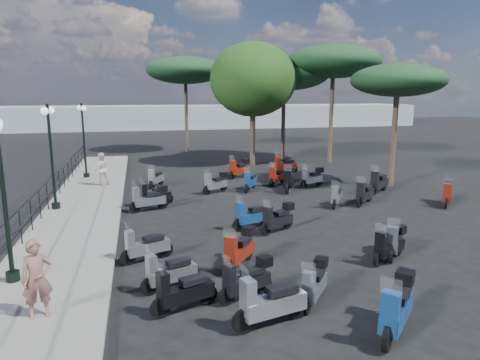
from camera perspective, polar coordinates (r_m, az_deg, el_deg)
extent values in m
plane|color=black|center=(15.58, 2.86, -5.99)|extent=(120.00, 120.00, 0.00)
cube|color=slate|center=(18.00, -20.35, -4.05)|extent=(3.00, 30.00, 0.15)
cylinder|color=black|center=(13.39, -28.57, -7.25)|extent=(0.04, 0.04, 1.10)
cylinder|color=black|center=(14.65, -27.22, -5.57)|extent=(0.04, 0.04, 1.10)
cylinder|color=black|center=(15.93, -26.09, -4.16)|extent=(0.04, 0.04, 1.10)
cylinder|color=black|center=(17.22, -25.13, -2.96)|extent=(0.04, 0.04, 1.10)
cylinder|color=black|center=(18.53, -24.30, -1.93)|extent=(0.04, 0.04, 1.10)
cylinder|color=black|center=(19.84, -23.59, -1.04)|extent=(0.04, 0.04, 1.10)
cylinder|color=black|center=(21.16, -22.97, -0.25)|extent=(0.04, 0.04, 1.10)
cylinder|color=black|center=(22.49, -22.42, 0.44)|extent=(0.04, 0.04, 1.10)
cylinder|color=black|center=(23.82, -21.93, 1.06)|extent=(0.04, 0.04, 1.10)
cylinder|color=black|center=(25.16, -21.49, 1.61)|extent=(0.04, 0.04, 1.10)
cylinder|color=black|center=(26.49, -21.09, 2.10)|extent=(0.04, 0.04, 1.10)
cylinder|color=black|center=(27.84, -20.74, 2.55)|extent=(0.04, 0.04, 1.10)
cylinder|color=black|center=(29.18, -20.42, 2.95)|extent=(0.04, 0.04, 1.10)
cylinder|color=black|center=(30.53, -20.12, 3.32)|extent=(0.04, 0.04, 1.10)
cube|color=black|center=(17.77, -24.84, -0.77)|extent=(0.04, 26.00, 0.04)
cube|color=black|center=(17.88, -24.70, -2.43)|extent=(0.04, 26.00, 0.04)
cylinder|color=black|center=(12.12, -28.02, -11.24)|extent=(0.33, 0.33, 0.24)
cylinder|color=black|center=(11.56, -28.92, -2.41)|extent=(0.11, 0.11, 4.08)
cylinder|color=black|center=(18.62, -23.33, -3.14)|extent=(0.33, 0.33, 0.25)
cylinder|color=black|center=(18.25, -23.81, 2.77)|extent=(0.11, 0.11, 4.13)
cylinder|color=black|center=(18.10, -24.31, 8.75)|extent=(0.09, 0.93, 0.04)
sphere|color=white|center=(18.55, -23.95, 8.51)|extent=(0.29, 0.29, 0.29)
sphere|color=white|center=(17.65, -24.63, 8.34)|extent=(0.29, 0.29, 0.29)
cylinder|color=black|center=(24.93, -19.78, 0.64)|extent=(0.32, 0.32, 0.24)
cylinder|color=black|center=(24.67, -20.08, 4.93)|extent=(0.11, 0.11, 4.00)
cylinder|color=black|center=(24.55, -20.38, 9.22)|extent=(0.35, 0.86, 0.04)
sphere|color=white|center=(24.99, -20.61, 9.01)|extent=(0.28, 0.28, 0.28)
sphere|color=white|center=(24.12, -20.11, 8.98)|extent=(0.28, 0.28, 0.28)
imported|color=brown|center=(9.82, -25.45, -11.83)|extent=(0.68, 0.54, 1.66)
imported|color=beige|center=(22.42, -18.04, 1.41)|extent=(0.94, 0.82, 1.63)
cylinder|color=black|center=(9.57, -10.56, -16.43)|extent=(0.46, 0.25, 0.46)
cylinder|color=black|center=(10.01, -4.33, -14.95)|extent=(0.46, 0.25, 0.46)
cube|color=black|center=(9.72, -7.14, -14.74)|extent=(1.27, 0.73, 0.32)
cube|color=black|center=(9.67, -6.29, -13.11)|extent=(0.63, 0.46, 0.13)
cube|color=black|center=(9.40, -10.23, -13.97)|extent=(0.29, 0.34, 0.67)
plane|color=white|center=(9.21, -10.66, -11.64)|extent=(0.19, 0.37, 0.35)
cylinder|color=black|center=(10.57, -12.00, -13.71)|extent=(0.45, 0.24, 0.45)
cylinder|color=black|center=(10.98, -6.47, -12.53)|extent=(0.45, 0.24, 0.45)
cube|color=gray|center=(10.71, -8.97, -12.26)|extent=(1.24, 0.71, 0.32)
cube|color=black|center=(10.67, -8.23, -10.82)|extent=(0.62, 0.45, 0.13)
cube|color=gray|center=(10.42, -11.71, -11.51)|extent=(0.29, 0.33, 0.65)
plane|color=white|center=(10.25, -12.10, -9.41)|extent=(0.19, 0.36, 0.35)
cylinder|color=black|center=(12.40, -14.70, -9.96)|extent=(0.45, 0.25, 0.45)
cylinder|color=black|center=(12.78, -9.92, -9.09)|extent=(0.45, 0.25, 0.45)
cube|color=gray|center=(12.53, -12.10, -8.78)|extent=(1.24, 0.72, 0.32)
cube|color=black|center=(12.50, -11.48, -7.53)|extent=(0.62, 0.46, 0.13)
cube|color=gray|center=(12.27, -14.47, -8.04)|extent=(0.29, 0.33, 0.65)
plane|color=white|center=(12.13, -14.82, -6.21)|extent=(0.19, 0.36, 0.35)
cylinder|color=black|center=(18.26, -12.88, -2.90)|extent=(0.46, 0.23, 0.45)
cylinder|color=black|center=(18.63, -9.56, -2.48)|extent=(0.46, 0.23, 0.45)
cube|color=black|center=(18.41, -11.09, -2.15)|extent=(1.27, 0.68, 0.32)
cube|color=black|center=(18.41, -10.65, -1.29)|extent=(0.63, 0.44, 0.13)
cube|color=black|center=(18.18, -12.72, -1.54)|extent=(0.28, 0.33, 0.66)
plane|color=white|center=(18.08, -12.95, -0.24)|extent=(0.18, 0.37, 0.35)
cylinder|color=black|center=(17.52, -13.84, -3.54)|extent=(0.47, 0.24, 0.47)
cylinder|color=black|center=(17.89, -10.30, -3.07)|extent=(0.47, 0.24, 0.47)
cube|color=#51565A|center=(17.67, -11.93, -2.73)|extent=(1.30, 0.72, 0.33)
cube|color=black|center=(17.66, -11.46, -1.81)|extent=(0.65, 0.46, 0.14)
cube|color=#51565A|center=(17.43, -13.67, -2.09)|extent=(0.30, 0.34, 0.68)
plane|color=white|center=(17.32, -13.92, -0.71)|extent=(0.19, 0.37, 0.36)
cube|color=black|center=(17.76, -10.31, -1.12)|extent=(0.41, 0.40, 0.25)
cylinder|color=black|center=(21.62, -11.73, -0.63)|extent=(0.29, 0.44, 0.45)
cylinder|color=black|center=(22.60, -10.51, -0.06)|extent=(0.29, 0.44, 0.45)
cube|color=gray|center=(22.11, -11.07, 0.11)|extent=(0.84, 1.21, 0.32)
cube|color=black|center=(22.21, -10.93, 0.84)|extent=(0.50, 0.62, 0.13)
cube|color=gray|center=(21.60, -11.69, 0.52)|extent=(0.34, 0.31, 0.65)
plane|color=white|center=(21.47, -11.80, 1.58)|extent=(0.35, 0.23, 0.34)
cylinder|color=black|center=(8.90, 0.55, -18.33)|extent=(0.52, 0.23, 0.51)
cylinder|color=black|center=(9.49, 7.70, -16.41)|extent=(0.52, 0.23, 0.51)
cube|color=#A7A9B2|center=(9.11, 4.58, -16.23)|extent=(1.44, 0.69, 0.36)
cube|color=black|center=(9.06, 5.62, -14.28)|extent=(0.70, 0.47, 0.15)
cube|color=#A7A9B2|center=(8.70, 1.07, -15.39)|extent=(0.31, 0.37, 0.75)
plane|color=white|center=(8.46, 0.70, -12.58)|extent=(0.18, 0.41, 0.40)
cylinder|color=black|center=(9.92, -1.81, -15.26)|extent=(0.43, 0.25, 0.43)
cylinder|color=black|center=(10.51, 3.17, -13.66)|extent=(0.43, 0.25, 0.43)
cube|color=black|center=(10.16, 0.97, -13.56)|extent=(1.19, 0.74, 0.31)
cube|color=black|center=(10.14, 1.68, -12.05)|extent=(0.60, 0.46, 0.13)
cube|color=black|center=(9.78, -1.47, -12.98)|extent=(0.29, 0.33, 0.63)
plane|color=white|center=(9.59, -1.75, -10.86)|extent=(0.20, 0.34, 0.33)
cube|color=black|center=(10.29, 3.28, -10.73)|extent=(0.39, 0.38, 0.23)
cylinder|color=black|center=(11.39, -1.40, -11.48)|extent=(0.37, 0.43, 0.47)
cylinder|color=black|center=(12.37, 1.10, -9.57)|extent=(0.37, 0.43, 0.47)
cube|color=maroon|center=(11.85, 0.01, -9.62)|extent=(1.06, 1.20, 0.33)
cube|color=black|center=(11.89, 0.36, -8.13)|extent=(0.60, 0.64, 0.14)
cube|color=maroon|center=(11.29, -1.23, -9.24)|extent=(0.36, 0.35, 0.68)
plane|color=white|center=(11.09, -1.38, -7.21)|extent=(0.34, 0.29, 0.36)
cube|color=black|center=(12.17, 1.15, -6.79)|extent=(0.45, 0.46, 0.25)
cylinder|color=black|center=(14.79, -0.17, -6.00)|extent=(0.47, 0.26, 0.46)
cylinder|color=black|center=(15.44, 3.40, -5.26)|extent=(0.47, 0.26, 0.46)
cube|color=navy|center=(15.08, 1.81, -4.97)|extent=(1.29, 0.75, 0.33)
cube|color=black|center=(15.10, 2.32, -3.88)|extent=(0.64, 0.48, 0.13)
cube|color=navy|center=(14.70, 0.08, -4.30)|extent=(0.30, 0.35, 0.67)
plane|color=white|center=(14.56, -0.11, -2.70)|extent=(0.20, 0.37, 0.36)
cylinder|color=black|center=(20.06, -4.44, -1.36)|extent=(0.42, 0.32, 0.44)
cylinder|color=black|center=(20.81, -2.19, -0.86)|extent=(0.42, 0.32, 0.44)
cube|color=#A7A9B2|center=(20.42, -3.20, -0.63)|extent=(1.18, 0.93, 0.31)
cube|color=black|center=(20.48, -2.89, 0.15)|extent=(0.62, 0.54, 0.13)
cube|color=#A7A9B2|center=(20.02, -4.30, -0.14)|extent=(0.32, 0.34, 0.65)
plane|color=white|center=(19.90, -4.43, 1.01)|extent=(0.26, 0.33, 0.34)
cube|color=black|center=(20.70, -2.16, 0.75)|extent=(0.43, 0.42, 0.24)
cylinder|color=black|center=(20.36, 0.90, -1.13)|extent=(0.31, 0.43, 0.45)
cylinder|color=black|center=(21.41, 1.79, -0.50)|extent=(0.31, 0.43, 0.45)
cube|color=navy|center=(20.90, 1.40, -0.33)|extent=(0.91, 1.20, 0.32)
cube|color=black|center=(20.99, 1.53, 0.45)|extent=(0.53, 0.62, 0.13)
cube|color=navy|center=(20.34, 0.97, 0.10)|extent=(0.35, 0.32, 0.65)
plane|color=white|center=(20.21, 0.92, 1.24)|extent=(0.34, 0.25, 0.35)
cylinder|color=black|center=(9.70, 8.94, -16.09)|extent=(0.33, 0.39, 0.42)
cylinder|color=black|center=(10.62, 10.60, -13.59)|extent=(0.33, 0.39, 0.42)
cube|color=#51565A|center=(10.13, 9.92, -13.87)|extent=(0.95, 1.08, 0.30)
cube|color=black|center=(10.16, 10.20, -12.27)|extent=(0.54, 0.58, 0.12)
cube|color=#51565A|center=(9.58, 9.14, -13.75)|extent=(0.33, 0.32, 0.62)
plane|color=white|center=(9.37, 9.13, -11.68)|extent=(0.31, 0.26, 0.33)
cube|color=black|center=(10.41, 10.74, -10.74)|extent=(0.41, 0.41, 0.23)
cylinder|color=black|center=(8.82, 19.03, -19.30)|extent=(0.44, 0.44, 0.52)
cylinder|color=black|center=(9.94, 20.81, -15.73)|extent=(0.44, 0.44, 0.52)
cube|color=navy|center=(9.33, 20.14, -16.22)|extent=(1.26, 1.24, 0.37)
cube|color=black|center=(9.36, 20.51, -14.09)|extent=(0.69, 0.68, 0.15)
cube|color=navy|center=(8.65, 19.39, -16.20)|extent=(0.40, 0.40, 0.75)
plane|color=white|center=(8.39, 19.51, -13.44)|extent=(0.35, 0.35, 0.40)
cube|color=black|center=(9.67, 21.13, -12.03)|extent=(0.50, 0.50, 0.28)
cylinder|color=black|center=(12.52, 17.98, -9.96)|extent=(0.43, 0.30, 0.44)
cylinder|color=black|center=(13.44, 20.28, -8.62)|extent=(0.43, 0.30, 0.44)
cube|color=black|center=(12.96, 19.32, -8.53)|extent=(1.19, 0.86, 0.31)
cube|color=black|center=(13.01, 19.71, -7.28)|extent=(0.61, 0.51, 0.13)
cube|color=black|center=(12.43, 18.27, -8.06)|extent=(0.31, 0.34, 0.64)
plane|color=white|center=(12.26, 18.26, -6.30)|extent=(0.24, 0.34, 0.34)
cube|color=black|center=(13.27, 20.49, -6.22)|extent=(0.42, 0.41, 0.24)
cylinder|color=black|center=(14.40, 3.49, -6.55)|extent=(0.43, 0.30, 0.44)
cylinder|color=black|center=(15.19, 6.39, -5.63)|extent=(0.43, 0.30, 0.44)
cube|color=black|center=(14.77, 5.11, -5.43)|extent=(1.20, 0.87, 0.31)
cube|color=black|center=(14.81, 5.54, -4.34)|extent=(0.62, 0.52, 0.13)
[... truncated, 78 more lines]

